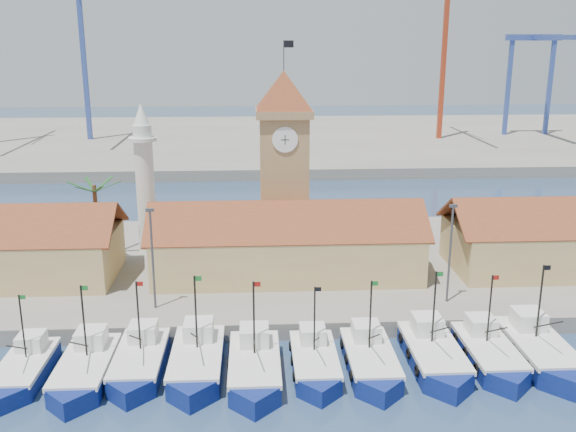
{
  "coord_description": "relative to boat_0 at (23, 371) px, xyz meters",
  "views": [
    {
      "loc": [
        -3.15,
        -40.71,
        24.39
      ],
      "look_at": [
        0.01,
        18.0,
        8.03
      ],
      "focal_mm": 40.0,
      "sensor_mm": 36.0,
      "label": 1
    }
  ],
  "objects": [
    {
      "name": "terminal",
      "position": [
        20.35,
        107.34,
        0.3
      ],
      "size": [
        240.0,
        80.0,
        2.0
      ],
      "primitive_type": "cube",
      "color": "gray",
      "rests_on": "ground"
    },
    {
      "name": "quay",
      "position": [
        20.35,
        21.34,
        0.05
      ],
      "size": [
        140.0,
        32.0,
        1.5
      ],
      "primitive_type": "cube",
      "color": "gray",
      "rests_on": "ground"
    },
    {
      "name": "boat_1",
      "position": [
        4.56,
        -0.37,
        0.08
      ],
      "size": [
        3.66,
        10.01,
        7.58
      ],
      "color": "navy",
      "rests_on": "ground"
    },
    {
      "name": "hall_center",
      "position": [
        20.35,
        17.34,
        3.29
      ],
      "size": [
        27.04,
        10.13,
        7.61
      ],
      "color": "tan",
      "rests_on": "quay"
    },
    {
      "name": "ground",
      "position": [
        20.35,
        -2.66,
        -0.7
      ],
      "size": [
        400.0,
        400.0,
        0.0
      ],
      "primitive_type": "plane",
      "color": "navy",
      "rests_on": "ground"
    },
    {
      "name": "gantry",
      "position": [
        82.35,
        103.99,
        19.34
      ],
      "size": [
        13.0,
        22.0,
        23.2
      ],
      "color": "#334A9C",
      "rests_on": "terminal"
    },
    {
      "name": "boat_8",
      "position": [
        35.16,
        0.41,
        0.07
      ],
      "size": [
        3.59,
        9.84,
        7.45
      ],
      "color": "navy",
      "rests_on": "ground"
    },
    {
      "name": "crane_blue_near",
      "position": [
        -20.31,
        103.73,
        23.73
      ],
      "size": [
        1.0,
        33.65,
        40.27
      ],
      "color": "#334A9C",
      "rests_on": "terminal"
    },
    {
      "name": "boat_6",
      "position": [
        25.79,
        -0.18,
        0.06
      ],
      "size": [
        3.57,
        9.78,
        7.4
      ],
      "color": "navy",
      "rests_on": "ground"
    },
    {
      "name": "crane_red_right",
      "position": [
        59.99,
        100.84,
        25.04
      ],
      "size": [
        1.0,
        33.43,
        42.66
      ],
      "color": "#A53419",
      "rests_on": "terminal"
    },
    {
      "name": "boat_5",
      "position": [
        21.57,
        -0.1,
        0.02
      ],
      "size": [
        3.37,
        9.23,
        6.98
      ],
      "color": "navy",
      "rests_on": "ground"
    },
    {
      "name": "minaret",
      "position": [
        5.35,
        25.34,
        9.03
      ],
      "size": [
        3.0,
        3.0,
        16.3
      ],
      "color": "silver",
      "rests_on": "quay"
    },
    {
      "name": "boat_2",
      "position": [
        8.35,
        0.58,
        0.07
      ],
      "size": [
        3.59,
        9.84,
        7.44
      ],
      "color": "navy",
      "rests_on": "ground"
    },
    {
      "name": "boat_0",
      "position": [
        0.0,
        0.0,
        0.0
      ],
      "size": [
        3.27,
        8.97,
        6.79
      ],
      "color": "navy",
      "rests_on": "ground"
    },
    {
      "name": "boat_4",
      "position": [
        17.02,
        -0.81,
        0.1
      ],
      "size": [
        3.76,
        10.29,
        7.79
      ],
      "color": "navy",
      "rests_on": "ground"
    },
    {
      "name": "boat_3",
      "position": [
        12.67,
        0.29,
        0.11
      ],
      "size": [
        3.81,
        10.44,
        7.9
      ],
      "color": "navy",
      "rests_on": "ground"
    },
    {
      "name": "boat_9",
      "position": [
        39.19,
        0.59,
        0.14
      ],
      "size": [
        3.92,
        10.74,
        8.12
      ],
      "color": "navy",
      "rests_on": "ground"
    },
    {
      "name": "lamp_posts",
      "position": [
        20.85,
        9.34,
        5.78
      ],
      "size": [
        80.7,
        0.25,
        9.03
      ],
      "color": "#3F3F44",
      "rests_on": "quay"
    },
    {
      "name": "boat_7",
      "position": [
        30.79,
        0.32,
        0.11
      ],
      "size": [
        3.8,
        10.4,
        7.87
      ],
      "color": "navy",
      "rests_on": "ground"
    },
    {
      "name": "palm_tree",
      "position": [
        0.35,
        23.34,
        5.54
      ],
      "size": [
        5.6,
        5.03,
        8.39
      ],
      "color": "brown",
      "rests_on": "quay"
    },
    {
      "name": "clock_tower",
      "position": [
        20.35,
        23.33,
        11.26
      ],
      "size": [
        5.8,
        5.8,
        22.7
      ],
      "color": "#A68255",
      "rests_on": "quay"
    }
  ]
}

